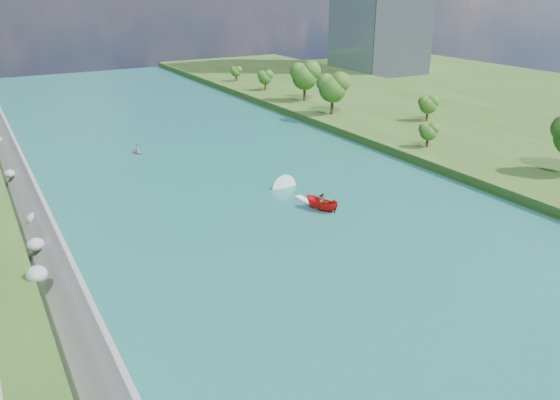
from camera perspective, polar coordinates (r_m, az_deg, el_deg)
ground at (r=55.32m, az=6.43°, el=-6.17°), size 260.00×260.00×0.00m
river_water at (r=70.83m, az=-3.12°, el=0.41°), size 55.00×240.00×0.10m
berm_east at (r=101.82m, az=22.65°, el=5.83°), size 44.00×240.00×1.50m
riprap_bank at (r=62.78m, az=-24.19°, el=-2.73°), size 4.77×236.00×4.69m
trees_east at (r=89.23m, az=20.83°, el=7.68°), size 16.84×139.69×10.59m
motorboat at (r=67.24m, az=3.75°, el=-0.07°), size 3.60×19.15×2.15m
raft at (r=91.61m, az=-14.65°, el=4.97°), size 2.24×2.79×1.52m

